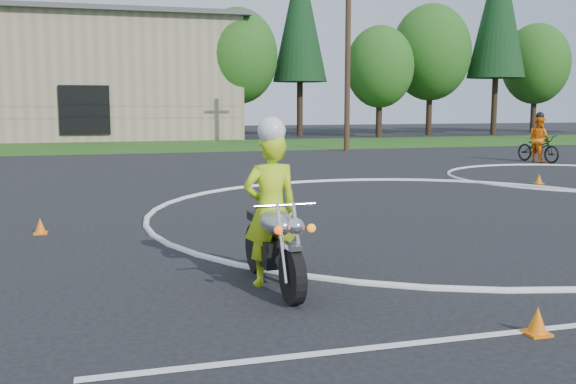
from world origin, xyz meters
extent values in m
plane|color=black|center=(0.00, 0.00, 0.00)|extent=(120.00, 120.00, 0.00)
cube|color=#1E4714|center=(0.00, 27.00, 0.01)|extent=(120.00, 10.00, 0.02)
torus|color=silver|center=(0.00, 3.00, 0.01)|extent=(12.12, 12.12, 0.12)
torus|color=silver|center=(8.00, 8.00, 0.01)|extent=(8.10, 8.10, 0.10)
cube|color=silver|center=(-3.00, -4.00, 0.01)|extent=(8.00, 0.12, 0.01)
cylinder|color=black|center=(-4.58, -2.44, 0.34)|extent=(0.17, 0.69, 0.68)
cylinder|color=black|center=(-4.67, -0.85, 0.34)|extent=(0.17, 0.69, 0.68)
cube|color=black|center=(-4.63, -1.59, 0.45)|extent=(0.35, 0.64, 0.34)
ellipsoid|color=#A1A2A6|center=(-4.62, -1.81, 0.88)|extent=(0.45, 0.75, 0.32)
cube|color=black|center=(-4.65, -1.25, 0.84)|extent=(0.33, 0.70, 0.11)
cylinder|color=white|center=(-4.69, -2.35, 0.74)|extent=(0.07, 0.41, 0.91)
cylinder|color=silver|center=(-4.49, -2.34, 0.74)|extent=(0.07, 0.41, 0.91)
cube|color=silver|center=(-4.58, -2.46, 0.70)|extent=(0.17, 0.26, 0.06)
cylinder|color=silver|center=(-4.60, -2.15, 1.16)|extent=(0.79, 0.08, 0.04)
sphere|color=white|center=(-4.58, -2.55, 0.96)|extent=(0.20, 0.20, 0.20)
sphere|color=#FF490C|center=(-4.78, -2.54, 0.93)|extent=(0.10, 0.10, 0.10)
sphere|color=orange|center=(-4.38, -2.52, 0.93)|extent=(0.10, 0.10, 0.10)
cylinder|color=silver|center=(-4.47, -1.13, 0.34)|extent=(0.14, 0.91, 0.09)
imported|color=#B3D916|center=(-4.63, -1.54, 1.00)|extent=(0.76, 0.52, 2.01)
sphere|color=silver|center=(-4.62, -1.60, 2.03)|extent=(0.36, 0.36, 0.36)
imported|color=black|center=(10.33, 12.96, 0.56)|extent=(1.12, 2.23, 1.12)
imported|color=orange|center=(10.33, 12.96, 0.93)|extent=(0.86, 1.02, 1.86)
sphere|color=black|center=(10.33, 12.96, 1.89)|extent=(0.32, 0.32, 0.32)
cone|color=orange|center=(-2.42, -4.11, 0.15)|extent=(0.22, 0.22, 0.30)
cube|color=orange|center=(-2.42, -4.11, 0.01)|extent=(0.24, 0.24, 0.03)
cone|color=orange|center=(5.70, 6.72, 0.15)|extent=(0.22, 0.22, 0.30)
cube|color=orange|center=(5.70, 6.72, 0.01)|extent=(0.24, 0.24, 0.03)
cone|color=orange|center=(-7.90, 2.81, 0.15)|extent=(0.22, 0.22, 0.30)
cube|color=orange|center=(-7.90, 2.81, 0.01)|extent=(0.24, 0.24, 0.03)
cube|color=black|center=(-8.00, 31.90, 2.00)|extent=(3.00, 0.16, 3.00)
cylinder|color=#382619|center=(2.00, 34.00, 1.62)|extent=(0.44, 0.44, 3.24)
ellipsoid|color=#1E5116|center=(2.00, 34.00, 5.58)|extent=(5.40, 5.40, 6.48)
cylinder|color=#382619|center=(7.00, 36.00, 1.98)|extent=(0.44, 0.44, 3.96)
cone|color=black|center=(7.00, 36.00, 8.63)|extent=(3.96, 3.96, 9.35)
cylinder|color=#382619|center=(12.00, 33.00, 1.44)|extent=(0.44, 0.44, 2.88)
ellipsoid|color=#1E5116|center=(12.00, 33.00, 4.96)|extent=(4.80, 4.80, 5.76)
cylinder|color=#382619|center=(17.00, 35.00, 1.80)|extent=(0.44, 0.44, 3.60)
ellipsoid|color=#1E5116|center=(17.00, 35.00, 6.20)|extent=(6.00, 6.00, 7.20)
cylinder|color=#382619|center=(22.00, 34.00, 2.16)|extent=(0.44, 0.44, 4.32)
cone|color=black|center=(22.00, 34.00, 9.42)|extent=(4.32, 4.32, 10.20)
cylinder|color=#382619|center=(27.00, 36.00, 1.62)|extent=(0.44, 0.44, 3.24)
ellipsoid|color=#1E5116|center=(27.00, 36.00, 5.58)|extent=(5.40, 5.40, 6.48)
cylinder|color=#382619|center=(-2.00, 35.00, 1.44)|extent=(0.44, 0.44, 2.88)
ellipsoid|color=#1E5116|center=(-2.00, 35.00, 4.96)|extent=(4.80, 4.80, 5.76)
cylinder|color=#473321|center=(5.00, 21.00, 5.00)|extent=(0.28, 0.28, 10.00)
camera|label=1|loc=(-6.63, -9.56, 2.38)|focal=40.00mm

